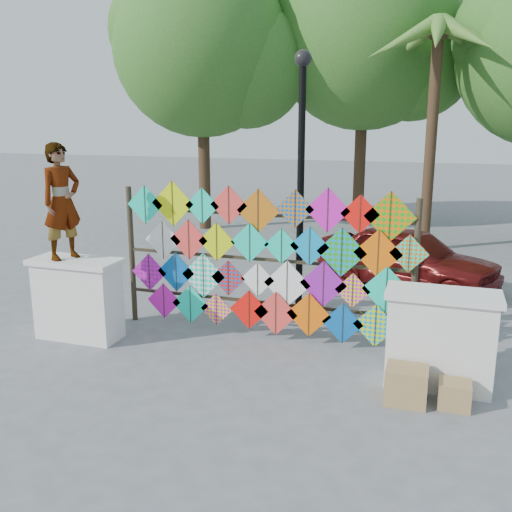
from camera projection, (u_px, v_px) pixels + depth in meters
name	position (u px, v px, depth m)	size (l,w,h in m)	color
ground	(245.00, 354.00, 8.41)	(80.00, 80.00, 0.00)	gray
parapet_left	(78.00, 298.00, 8.89)	(1.40, 0.65, 1.28)	white
parapet_right	(440.00, 339.00, 7.25)	(1.40, 0.65, 1.28)	white
kite_rack	(267.00, 263.00, 8.75)	(4.94, 0.24, 2.43)	#31291B
tree_west	(205.00, 49.00, 16.82)	(5.85, 5.20, 8.01)	#482F1F
tree_mid	(369.00, 37.00, 17.20)	(6.30, 5.60, 8.61)	#482F1F
palm_tree	(437.00, 53.00, 13.96)	(3.62, 3.62, 5.83)	#482F1F
vendor_woman	(62.00, 202.00, 8.59)	(0.64, 0.42, 1.76)	#99999E
sedan	(408.00, 257.00, 11.61)	(1.48, 3.67, 1.25)	#5D100F
lamppost	(301.00, 161.00, 9.53)	(0.28, 0.28, 4.46)	black
cardboard_box_near	(406.00, 385.00, 6.94)	(0.50, 0.44, 0.44)	tan
cardboard_box_far	(454.00, 394.00, 6.83)	(0.38, 0.35, 0.32)	tan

